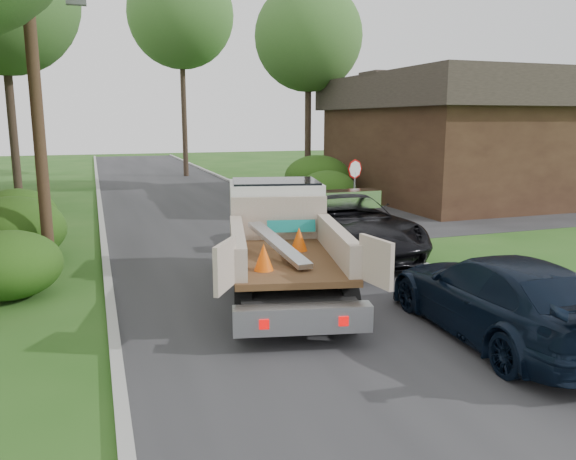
% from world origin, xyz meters
% --- Properties ---
extents(ground, '(120.00, 120.00, 0.00)m').
position_xyz_m(ground, '(0.00, 0.00, 0.00)').
color(ground, '#224F16').
rests_on(ground, ground).
extents(road, '(8.00, 90.00, 0.02)m').
position_xyz_m(road, '(0.00, 10.00, 0.00)').
color(road, '#28282B').
rests_on(road, ground).
extents(side_street, '(16.00, 7.00, 0.02)m').
position_xyz_m(side_street, '(12.00, 9.00, 0.01)').
color(side_street, '#28282B').
rests_on(side_street, ground).
extents(curb_left, '(0.20, 90.00, 0.12)m').
position_xyz_m(curb_left, '(-4.10, 10.00, 0.06)').
color(curb_left, '#9E9E99').
rests_on(curb_left, ground).
extents(curb_right, '(0.20, 90.00, 0.12)m').
position_xyz_m(curb_right, '(4.10, 10.00, 0.06)').
color(curb_right, '#9E9E99').
rests_on(curb_right, ground).
extents(stop_sign, '(0.71, 0.32, 2.48)m').
position_xyz_m(stop_sign, '(5.20, 9.00, 1.78)').
color(stop_sign, slate).
rests_on(stop_sign, ground).
extents(utility_pole, '(2.42, 1.25, 10.00)m').
position_xyz_m(utility_pole, '(-5.48, 4.98, 5.17)').
color(utility_pole, '#382619').
rests_on(utility_pole, ground).
extents(house_right, '(9.72, 12.96, 6.20)m').
position_xyz_m(house_right, '(13.00, 14.00, 3.16)').
color(house_right, '#341F15').
rests_on(house_right, ground).
extents(hedge_left_a, '(2.34, 2.34, 1.53)m').
position_xyz_m(hedge_left_a, '(-6.20, 3.00, 0.77)').
color(hedge_left_a, '#183A0D').
rests_on(hedge_left_a, ground).
extents(hedge_left_b, '(2.86, 2.86, 1.87)m').
position_xyz_m(hedge_left_b, '(-6.50, 6.50, 0.94)').
color(hedge_left_b, '#183A0D').
rests_on(hedge_left_b, ground).
extents(hedge_left_c, '(2.60, 2.60, 1.70)m').
position_xyz_m(hedge_left_c, '(-6.80, 10.00, 0.85)').
color(hedge_left_c, '#183A0D').
rests_on(hedge_left_c, ground).
extents(hedge_right_a, '(2.60, 2.60, 1.70)m').
position_xyz_m(hedge_right_a, '(5.80, 13.00, 0.85)').
color(hedge_right_a, '#183A0D').
rests_on(hedge_right_a, ground).
extents(hedge_right_b, '(3.38, 3.38, 2.21)m').
position_xyz_m(hedge_right_b, '(6.50, 16.00, 1.10)').
color(hedge_right_b, '#183A0D').
rests_on(hedge_right_b, ground).
extents(tree_right_far, '(6.00, 6.00, 11.50)m').
position_xyz_m(tree_right_far, '(7.50, 20.00, 8.48)').
color(tree_right_far, '#2D2119').
rests_on(tree_right_far, ground).
extents(tree_center_far, '(7.20, 7.20, 14.60)m').
position_xyz_m(tree_center_far, '(2.00, 30.00, 10.98)').
color(tree_center_far, '#2D2119').
rests_on(tree_center_far, ground).
extents(flatbed_truck, '(3.99, 6.82, 2.43)m').
position_xyz_m(flatbed_truck, '(-0.15, 1.98, 1.32)').
color(flatbed_truck, black).
rests_on(flatbed_truck, ground).
extents(black_pickup, '(3.12, 6.54, 1.80)m').
position_xyz_m(black_pickup, '(2.69, 4.50, 0.90)').
color(black_pickup, black).
rests_on(black_pickup, ground).
extents(navy_suv, '(2.49, 5.44, 1.54)m').
position_xyz_m(navy_suv, '(2.60, -2.50, 0.77)').
color(navy_suv, black).
rests_on(navy_suv, ground).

